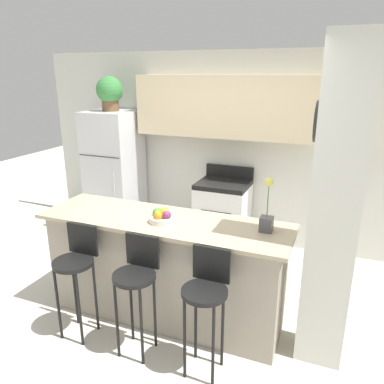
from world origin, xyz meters
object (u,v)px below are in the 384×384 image
Objects in this scene: bar_stool_left at (76,264)px; fruit_bowl at (162,217)px; bar_stool_mid at (137,278)px; potted_plant_on_fridge at (110,92)px; orchid_vase at (267,216)px; trash_bin at (142,229)px; refrigerator at (115,173)px; bar_stool_right at (206,294)px; stove_range at (223,214)px.

fruit_bowl is (0.62, 0.44, 0.37)m from bar_stool_left.
potted_plant_on_fridge reaches higher than bar_stool_mid.
trash_bin is (-1.94, 1.30, -0.96)m from orchid_vase.
bar_stool_left is 2.21× the size of potted_plant_on_fridge.
potted_plant_on_fridge is 2.51m from fruit_bowl.
fruit_bowl is 1.98m from trash_bin.
refrigerator is 4.65× the size of trash_bin.
fruit_bowl is (-0.58, 0.44, 0.37)m from bar_stool_right.
potted_plant_on_fridge is (-0.00, 0.00, 1.14)m from refrigerator.
refrigerator is 1.74× the size of bar_stool_mid.
potted_plant_on_fridge reaches higher than refrigerator.
refrigerator is 1.65× the size of stove_range.
orchid_vase is 1.97× the size of fruit_bowl.
bar_stool_right reaches higher than trash_bin.
refrigerator is 0.92m from trash_bin.
orchid_vase is (0.91, 0.58, 0.46)m from bar_stool_mid.
orchid_vase is (0.87, -1.60, 0.69)m from stove_range.
stove_range is at bearing 118.51° from orchid_vase.
bar_stool_right is at bearing -49.18° from trash_bin.
fruit_bowl reaches higher than trash_bin.
orchid_vase is at bearing -31.67° from potted_plant_on_fridge.
bar_stool_mid reaches higher than trash_bin.
refrigerator is 2.94m from orchid_vase.
bar_stool_left reaches higher than trash_bin.
bar_stool_right is 2.21× the size of potted_plant_on_fridge.
bar_stool_right is (2.18, -2.12, -0.20)m from refrigerator.
orchid_vase is at bearing 21.11° from bar_stool_left.
bar_stool_mid is (0.60, 0.00, 0.00)m from bar_stool_left.
refrigerator is at bearing 133.56° from fruit_bowl.
bar_stool_left is 1.99m from trash_bin.
bar_stool_right is (1.20, 0.00, 0.00)m from bar_stool_left.
stove_range is 1.14m from trash_bin.
bar_stool_mid is (-0.04, -2.18, 0.22)m from stove_range.
orchid_vase is at bearing 8.98° from fruit_bowl.
refrigerator is 2.65m from bar_stool_mid.
refrigerator reaches higher than stove_range.
stove_range reaches higher than bar_stool_left.
bar_stool_left is 4.36× the size of fruit_bowl.
refrigerator is 7.56× the size of fruit_bowl.
potted_plant_on_fridge is 1.21× the size of trash_bin.
stove_range is 2.32× the size of potted_plant_on_fridge.
bar_stool_mid is 0.58m from fruit_bowl.
refrigerator is at bearing -177.79° from stove_range.
bar_stool_left is 2.68× the size of trash_bin.
potted_plant_on_fridge is at bearing 148.33° from orchid_vase.
refrigerator is 1.68m from stove_range.
refrigerator is at bearing 114.76° from bar_stool_left.
refrigerator is 1.74× the size of bar_stool_left.
refrigerator reaches higher than bar_stool_mid.
bar_stool_right is (0.60, 0.00, 0.00)m from bar_stool_mid.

